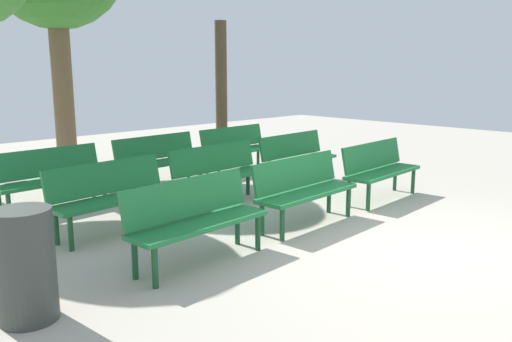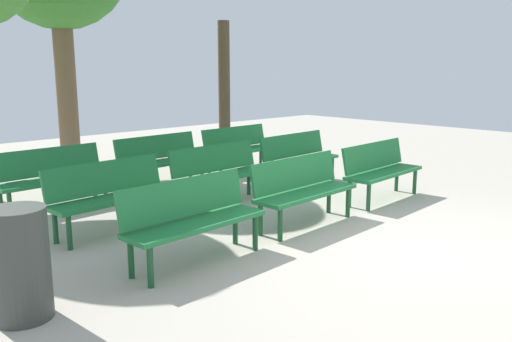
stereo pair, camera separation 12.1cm
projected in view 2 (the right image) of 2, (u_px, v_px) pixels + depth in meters
ground_plane at (419, 253)px, 5.80m from camera, size 24.00×24.00×0.00m
bench_r0_c0 at (192, 215)px, 5.45m from camera, size 1.62×0.55×0.87m
bench_r0_c1 at (302, 187)px, 6.75m from camera, size 1.62×0.55×0.87m
bench_r0_c2 at (380, 167)px, 8.04m from camera, size 1.62×0.57×0.87m
bench_r1_c0 at (111, 192)px, 6.46m from camera, size 1.63×0.59×0.87m
bench_r1_c1 at (219, 171)px, 7.80m from camera, size 1.61×0.53×0.87m
bench_r1_c2 at (298, 156)px, 9.11m from camera, size 1.62×0.57×0.87m
bench_r2_c0 at (52, 175)px, 7.51m from camera, size 1.62×0.54×0.87m
bench_r2_c1 at (161, 158)px, 8.91m from camera, size 1.62×0.56×0.87m
bench_r2_c2 at (239, 146)px, 10.17m from camera, size 1.62×0.55×0.87m
tree_2 at (224, 93)px, 11.03m from camera, size 0.25×0.25×2.95m
trash_bin at (20, 264)px, 4.21m from camera, size 0.47×0.47×0.93m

